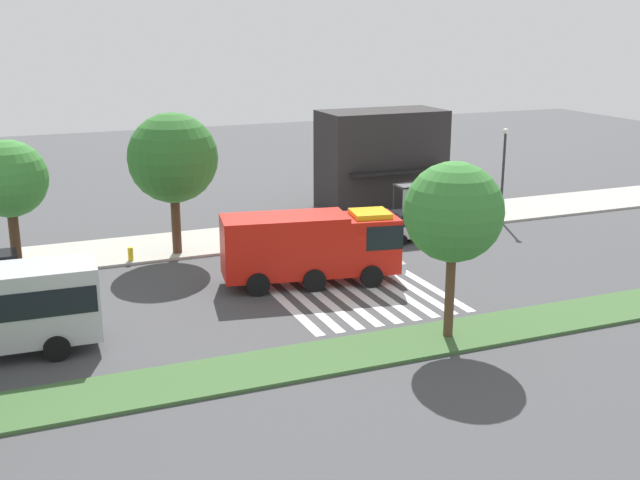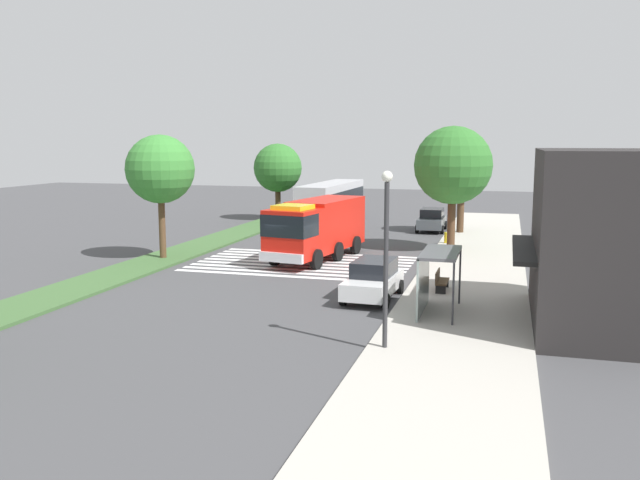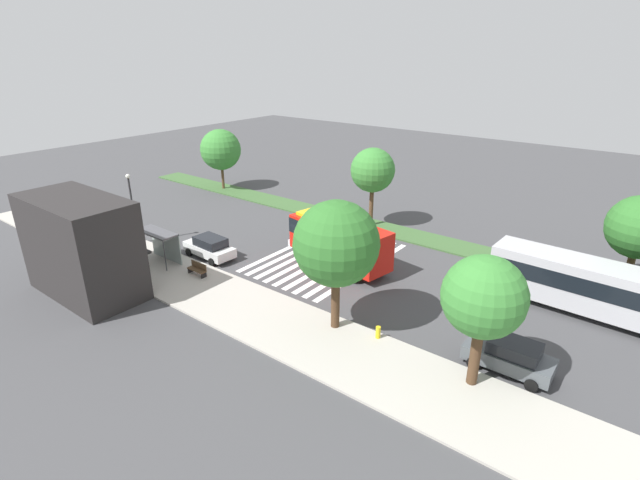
{
  "view_description": "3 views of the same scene",
  "coord_description": "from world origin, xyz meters",
  "px_view_note": "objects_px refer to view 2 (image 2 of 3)",
  "views": [
    {
      "loc": [
        -16.53,
        -33.45,
        12.36
      ],
      "look_at": [
        -1.99,
        1.73,
        1.73
      ],
      "focal_mm": 44.22,
      "sensor_mm": 36.0,
      "label": 1
    },
    {
      "loc": [
        33.78,
        10.96,
        6.89
      ],
      "look_at": [
        -0.43,
        1.32,
        1.56
      ],
      "focal_mm": 37.53,
      "sensor_mm": 36.0,
      "label": 2
    },
    {
      "loc": [
        -21.73,
        26.89,
        15.17
      ],
      "look_at": [
        -1.52,
        0.74,
        1.73
      ],
      "focal_mm": 26.51,
      "sensor_mm": 36.0,
      "label": 3
    }
  ],
  "objects_px": {
    "fire_truck": "(315,227)",
    "sidewalk_tree_far_west": "(462,169)",
    "sidewalk_tree_west": "(453,166)",
    "fire_hydrant": "(446,238)",
    "median_tree_west": "(160,170)",
    "parked_car_mid": "(373,279)",
    "median_tree_far_west": "(278,168)",
    "transit_bus": "(331,200)",
    "street_lamp": "(386,244)",
    "bench_near_shelter": "(441,281)",
    "bus_stop_shelter": "(432,269)",
    "parked_car_west": "(432,220)"
  },
  "relations": [
    {
      "from": "parked_car_west",
      "to": "bus_stop_shelter",
      "type": "height_order",
      "value": "bus_stop_shelter"
    },
    {
      "from": "parked_car_mid",
      "to": "bench_near_shelter",
      "type": "height_order",
      "value": "parked_car_mid"
    },
    {
      "from": "bench_near_shelter",
      "to": "street_lamp",
      "type": "relative_size",
      "value": 0.28
    },
    {
      "from": "parked_car_mid",
      "to": "median_tree_far_west",
      "type": "bearing_deg",
      "value": -149.78
    },
    {
      "from": "bus_stop_shelter",
      "to": "street_lamp",
      "type": "bearing_deg",
      "value": -10.76
    },
    {
      "from": "fire_truck",
      "to": "sidewalk_tree_west",
      "type": "relative_size",
      "value": 1.18
    },
    {
      "from": "median_tree_far_west",
      "to": "fire_truck",
      "type": "bearing_deg",
      "value": 25.48
    },
    {
      "from": "fire_truck",
      "to": "median_tree_far_west",
      "type": "distance_m",
      "value": 19.98
    },
    {
      "from": "parked_car_mid",
      "to": "street_lamp",
      "type": "distance_m",
      "value": 7.81
    },
    {
      "from": "fire_truck",
      "to": "median_tree_west",
      "type": "xyz_separation_m",
      "value": [
        2.28,
        -8.53,
        3.26
      ]
    },
    {
      "from": "sidewalk_tree_west",
      "to": "median_tree_far_west",
      "type": "xyz_separation_m",
      "value": [
        -12.7,
        -15.81,
        -0.84
      ]
    },
    {
      "from": "transit_bus",
      "to": "street_lamp",
      "type": "relative_size",
      "value": 1.99
    },
    {
      "from": "parked_car_mid",
      "to": "fire_hydrant",
      "type": "relative_size",
      "value": 6.41
    },
    {
      "from": "parked_car_mid",
      "to": "median_tree_west",
      "type": "relative_size",
      "value": 0.63
    },
    {
      "from": "fire_truck",
      "to": "parked_car_mid",
      "type": "height_order",
      "value": "fire_truck"
    },
    {
      "from": "bus_stop_shelter",
      "to": "median_tree_west",
      "type": "relative_size",
      "value": 0.5
    },
    {
      "from": "median_tree_west",
      "to": "parked_car_mid",
      "type": "bearing_deg",
      "value": 65.65
    },
    {
      "from": "parked_car_mid",
      "to": "bus_stop_shelter",
      "type": "xyz_separation_m",
      "value": [
        2.11,
        2.75,
        1.01
      ]
    },
    {
      "from": "median_tree_far_west",
      "to": "fire_hydrant",
      "type": "distance_m",
      "value": 18.77
    },
    {
      "from": "street_lamp",
      "to": "sidewalk_tree_far_west",
      "type": "xyz_separation_m",
      "value": [
        -28.92,
        0.4,
        1.23
      ]
    },
    {
      "from": "parked_car_mid",
      "to": "sidewalk_tree_west",
      "type": "relative_size",
      "value": 0.59
    },
    {
      "from": "parked_car_west",
      "to": "median_tree_far_west",
      "type": "xyz_separation_m",
      "value": [
        -3.46,
        -13.61,
        3.61
      ]
    },
    {
      "from": "transit_bus",
      "to": "fire_hydrant",
      "type": "xyz_separation_m",
      "value": [
        8.6,
        10.15,
        -1.54
      ]
    },
    {
      "from": "fire_truck",
      "to": "median_tree_west",
      "type": "distance_m",
      "value": 9.41
    },
    {
      "from": "fire_truck",
      "to": "sidewalk_tree_west",
      "type": "height_order",
      "value": "sidewalk_tree_west"
    },
    {
      "from": "bench_near_shelter",
      "to": "median_tree_far_west",
      "type": "height_order",
      "value": "median_tree_far_west"
    },
    {
      "from": "transit_bus",
      "to": "bus_stop_shelter",
      "type": "height_order",
      "value": "transit_bus"
    },
    {
      "from": "fire_truck",
      "to": "sidewalk_tree_far_west",
      "type": "bearing_deg",
      "value": 161.29
    },
    {
      "from": "sidewalk_tree_west",
      "to": "fire_hydrant",
      "type": "height_order",
      "value": "sidewalk_tree_west"
    },
    {
      "from": "street_lamp",
      "to": "median_tree_west",
      "type": "height_order",
      "value": "median_tree_west"
    },
    {
      "from": "fire_truck",
      "to": "fire_hydrant",
      "type": "relative_size",
      "value": 12.86
    },
    {
      "from": "bench_near_shelter",
      "to": "parked_car_west",
      "type": "bearing_deg",
      "value": -172.56
    },
    {
      "from": "bus_stop_shelter",
      "to": "street_lamp",
      "type": "xyz_separation_m",
      "value": [
        5.0,
        -0.95,
        1.69
      ]
    },
    {
      "from": "fire_truck",
      "to": "sidewalk_tree_far_west",
      "type": "height_order",
      "value": "sidewalk_tree_far_west"
    },
    {
      "from": "fire_truck",
      "to": "bus_stop_shelter",
      "type": "bearing_deg",
      "value": 46.46
    },
    {
      "from": "bench_near_shelter",
      "to": "sidewalk_tree_far_west",
      "type": "bearing_deg",
      "value": -178.45
    },
    {
      "from": "parked_car_mid",
      "to": "bus_stop_shelter",
      "type": "height_order",
      "value": "bus_stop_shelter"
    },
    {
      "from": "bus_stop_shelter",
      "to": "median_tree_far_west",
      "type": "height_order",
      "value": "median_tree_far_west"
    },
    {
      "from": "sidewalk_tree_west",
      "to": "median_tree_west",
      "type": "distance_m",
      "value": 17.49
    },
    {
      "from": "sidewalk_tree_west",
      "to": "median_tree_west",
      "type": "height_order",
      "value": "sidewalk_tree_west"
    },
    {
      "from": "fire_truck",
      "to": "parked_car_west",
      "type": "distance_m",
      "value": 15.34
    },
    {
      "from": "bus_stop_shelter",
      "to": "transit_bus",
      "type": "bearing_deg",
      "value": -157.43
    },
    {
      "from": "median_tree_west",
      "to": "fire_hydrant",
      "type": "xyz_separation_m",
      "value": [
        -10.07,
        15.31,
        -4.73
      ]
    },
    {
      "from": "bus_stop_shelter",
      "to": "street_lamp",
      "type": "height_order",
      "value": "street_lamp"
    },
    {
      "from": "bus_stop_shelter",
      "to": "bench_near_shelter",
      "type": "bearing_deg",
      "value": -179.84
    },
    {
      "from": "transit_bus",
      "to": "bench_near_shelter",
      "type": "xyz_separation_m",
      "value": [
        22.94,
        11.19,
        -1.44
      ]
    },
    {
      "from": "median_tree_far_west",
      "to": "median_tree_west",
      "type": "distance_m",
      "value": 20.18
    },
    {
      "from": "parked_car_west",
      "to": "median_tree_far_west",
      "type": "height_order",
      "value": "median_tree_far_west"
    },
    {
      "from": "street_lamp",
      "to": "fire_hydrant",
      "type": "height_order",
      "value": "street_lamp"
    },
    {
      "from": "bus_stop_shelter",
      "to": "median_tree_west",
      "type": "height_order",
      "value": "median_tree_west"
    }
  ]
}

